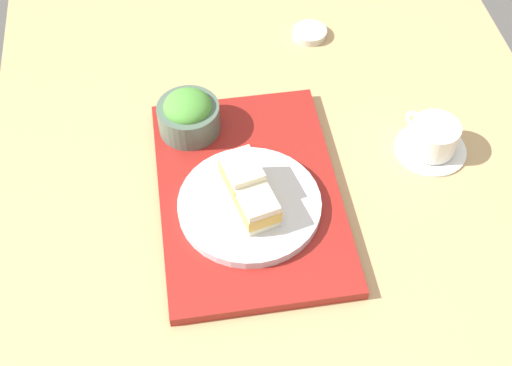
{
  "coord_description": "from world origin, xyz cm",
  "views": [
    {
      "loc": [
        64.63,
        -16.05,
        89.11
      ],
      "look_at": [
        -0.95,
        -5.88,
        5.0
      ],
      "focal_mm": 47.42,
      "sensor_mm": 36.0,
      "label": 1
    }
  ],
  "objects_px": {
    "sandwich_far": "(257,206)",
    "salad_bowl": "(188,114)",
    "sandwich_plate": "(249,205)",
    "coffee_cup": "(433,139)",
    "sandwich_near": "(242,177)",
    "small_sauce_dish": "(310,33)"
  },
  "relations": [
    {
      "from": "coffee_cup",
      "to": "sandwich_near",
      "type": "bearing_deg",
      "value": -79.56
    },
    {
      "from": "salad_bowl",
      "to": "coffee_cup",
      "type": "relative_size",
      "value": 0.86
    },
    {
      "from": "salad_bowl",
      "to": "small_sauce_dish",
      "type": "relative_size",
      "value": 1.55
    },
    {
      "from": "sandwich_far",
      "to": "small_sauce_dish",
      "type": "bearing_deg",
      "value": 158.33
    },
    {
      "from": "sandwich_plate",
      "to": "coffee_cup",
      "type": "bearing_deg",
      "value": 105.16
    },
    {
      "from": "sandwich_plate",
      "to": "sandwich_far",
      "type": "distance_m",
      "value": 0.04
    },
    {
      "from": "sandwich_far",
      "to": "salad_bowl",
      "type": "bearing_deg",
      "value": -158.38
    },
    {
      "from": "sandwich_near",
      "to": "salad_bowl",
      "type": "height_order",
      "value": "same"
    },
    {
      "from": "salad_bowl",
      "to": "coffee_cup",
      "type": "height_order",
      "value": "salad_bowl"
    },
    {
      "from": "sandwich_near",
      "to": "sandwich_plate",
      "type": "bearing_deg",
      "value": 14.57
    },
    {
      "from": "sandwich_far",
      "to": "small_sauce_dish",
      "type": "xyz_separation_m",
      "value": [
        -0.45,
        0.18,
        -0.05
      ]
    },
    {
      "from": "sandwich_far",
      "to": "salad_bowl",
      "type": "distance_m",
      "value": 0.23
    },
    {
      "from": "sandwich_far",
      "to": "sandwich_plate",
      "type": "bearing_deg",
      "value": -165.43
    },
    {
      "from": "sandwich_near",
      "to": "sandwich_far",
      "type": "distance_m",
      "value": 0.06
    },
    {
      "from": "sandwich_near",
      "to": "coffee_cup",
      "type": "relative_size",
      "value": 0.65
    },
    {
      "from": "small_sauce_dish",
      "to": "salad_bowl",
      "type": "bearing_deg",
      "value": -48.26
    },
    {
      "from": "small_sauce_dish",
      "to": "sandwich_plate",
      "type": "bearing_deg",
      "value": -23.75
    },
    {
      "from": "sandwich_near",
      "to": "salad_bowl",
      "type": "relative_size",
      "value": 0.75
    },
    {
      "from": "sandwich_plate",
      "to": "sandwich_near",
      "type": "height_order",
      "value": "sandwich_near"
    },
    {
      "from": "sandwich_far",
      "to": "salad_bowl",
      "type": "relative_size",
      "value": 0.75
    },
    {
      "from": "salad_bowl",
      "to": "coffee_cup",
      "type": "bearing_deg",
      "value": 76.67
    },
    {
      "from": "sandwich_plate",
      "to": "coffee_cup",
      "type": "distance_m",
      "value": 0.34
    }
  ]
}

